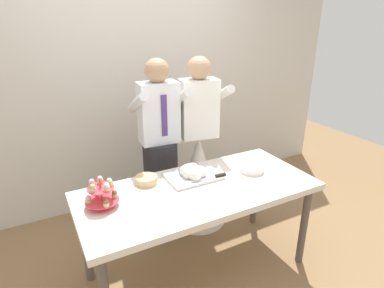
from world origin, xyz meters
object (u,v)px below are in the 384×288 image
cupcake_stand (101,195)px  main_cake_tray (193,173)px  dessert_table (199,197)px  plate_stack (252,168)px  person_groom (160,159)px  person_bride (198,169)px  round_cake (147,181)px

cupcake_stand → main_cake_tray: (0.74, 0.08, -0.04)m
dessert_table → plate_stack: 0.54m
cupcake_stand → main_cake_tray: bearing=5.9°
person_groom → person_bride: (0.38, -0.05, -0.16)m
main_cake_tray → person_groom: (-0.07, 0.51, -0.07)m
cupcake_stand → plate_stack: bearing=-2.4°
dessert_table → cupcake_stand: (-0.70, 0.09, 0.16)m
plate_stack → person_groom: (-0.56, 0.64, -0.06)m
main_cake_tray → plate_stack: (0.49, -0.13, -0.02)m
main_cake_tray → person_groom: bearing=97.2°
round_cake → person_bride: (0.68, 0.40, -0.22)m
main_cake_tray → round_cake: size_ratio=1.81×
plate_stack → person_bride: person_bride is taller
dessert_table → person_bride: 0.73m
plate_stack → round_cake: 0.88m
plate_stack → person_groom: size_ratio=0.12×
dessert_table → round_cake: size_ratio=7.50×
round_cake → person_bride: 0.82m
plate_stack → person_bride: (-0.18, 0.60, -0.22)m
round_cake → person_groom: person_groom is taller
dessert_table → person_groom: 0.68m
person_bride → person_groom: bearing=173.1°
plate_stack → person_bride: bearing=106.8°
cupcake_stand → person_bride: bearing=27.4°
cupcake_stand → person_bride: (1.05, 0.54, -0.28)m
main_cake_tray → plate_stack: main_cake_tray is taller
dessert_table → cupcake_stand: bearing=172.5°
dessert_table → plate_stack: bearing=4.3°
cupcake_stand → main_cake_tray: size_ratio=0.53×
main_cake_tray → cupcake_stand: bearing=-174.1°
person_groom → cupcake_stand: bearing=-138.6°
round_cake → person_groom: bearing=56.1°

